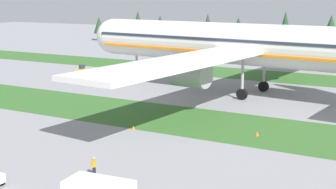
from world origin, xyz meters
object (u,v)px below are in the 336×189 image
pushback_tractor (83,70)px  taxiway_marker_0 (133,128)px  airliner (241,44)px  ground_crew_loader (94,166)px  taxiway_marker_1 (257,133)px

pushback_tractor → taxiway_marker_0: 43.79m
airliner → taxiway_marker_0: airliner is taller
pushback_tractor → ground_crew_loader: (37.07, -44.60, 0.13)m
ground_crew_loader → taxiway_marker_0: size_ratio=3.78×
pushback_tractor → taxiway_marker_0: bearing=52.4°
ground_crew_loader → taxiway_marker_0: ground_crew_loader is taller
airliner → taxiway_marker_1: bearing=-148.5°
ground_crew_loader → taxiway_marker_1: ground_crew_loader is taller
taxiway_marker_0 → taxiway_marker_1: (13.68, 4.62, 0.04)m
airliner → pushback_tractor: bearing=90.0°
airliner → taxiway_marker_1: size_ratio=137.31×
airliner → taxiway_marker_0: size_ratio=161.54×
ground_crew_loader → taxiway_marker_0: 15.42m
airliner → pushback_tractor: 35.91m
airliner → taxiway_marker_0: bearing=179.0°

